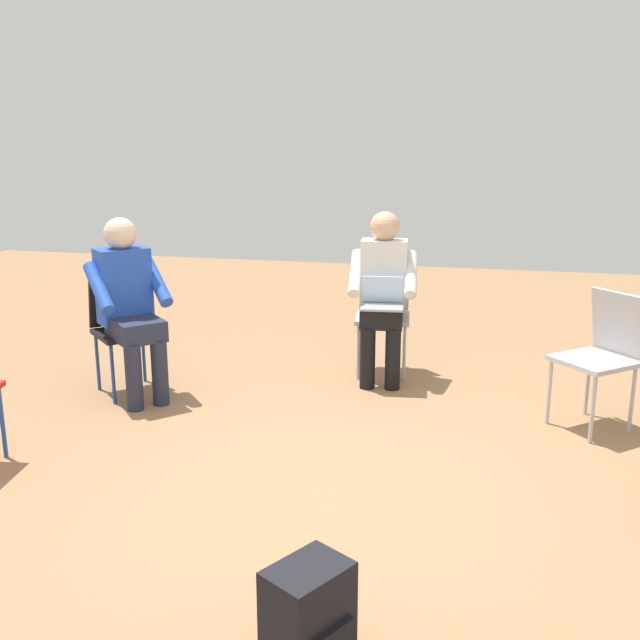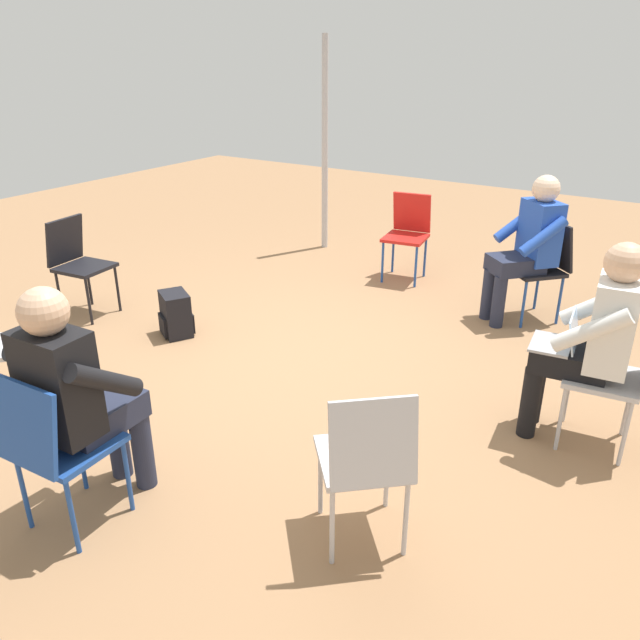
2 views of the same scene
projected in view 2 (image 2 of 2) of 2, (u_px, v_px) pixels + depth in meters
The scene contains 12 objects.
ground_plane at pixel (304, 359), 4.73m from camera, with size 14.00×14.00×0.00m, color #99704C.
chair_north at pixel (618, 371), 3.51m from camera, with size 0.44×0.48×0.85m.
chair_northwest at pixel (543, 263), 5.27m from camera, with size 0.59×0.58×0.85m.
chair_east at pixel (54, 443), 2.88m from camera, with size 0.46×0.42×0.85m.
chair_northeast at pixel (366, 457), 2.78m from camera, with size 0.59×0.58×0.85m.
chair_south at pixel (78, 260), 5.36m from camera, with size 0.44×0.48×0.85m.
chair_west at pixel (408, 230), 6.21m from camera, with size 0.49×0.46×0.85m.
person_with_laptop at pixel (592, 334), 3.50m from camera, with size 0.53×0.55×1.24m.
person_in_black at pixel (77, 390), 2.93m from camera, with size 0.53×0.51×1.24m.
person_in_blue at pixel (528, 242), 5.15m from camera, with size 0.63×0.63×1.24m.
backpack_near_laptop_user at pixel (176, 316), 5.08m from camera, with size 0.32×0.34×0.36m.
tent_pole_far at pixel (325, 147), 6.92m from camera, with size 0.07×0.07×2.30m, color #B2B2B7.
Camera 2 is at (3.47, 2.39, 2.18)m, focal length 35.00 mm.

